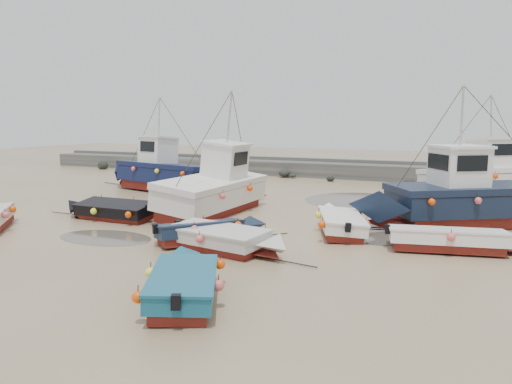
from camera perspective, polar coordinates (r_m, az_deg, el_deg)
ground at (r=20.71m, az=-3.66°, el=-5.09°), size 120.00×120.00×0.00m
seawall at (r=41.12m, az=10.72°, el=2.40°), size 60.00×4.92×1.50m
puddle_a at (r=21.36m, az=-16.86°, el=-5.02°), size 4.21×4.21×0.01m
puddle_b at (r=21.22m, az=13.81°, el=-4.98°), size 3.69×3.69×0.01m
puddle_c at (r=28.47m, az=-13.32°, el=-1.58°), size 3.79×3.79×0.01m
puddle_d at (r=30.14m, az=11.72°, el=-0.98°), size 6.41×6.41×0.01m
dinghy_1 at (r=19.64m, az=-5.43°, el=-4.20°), size 4.27×4.62×1.43m
dinghy_2 at (r=13.82m, az=-8.24°, el=-9.73°), size 3.40×5.58×1.43m
dinghy_3 at (r=19.62m, az=22.08°, el=-4.85°), size 6.43×2.58×1.43m
dinghy_4 at (r=25.13m, az=-16.38°, el=-1.76°), size 6.27×2.08×1.43m
dinghy_5 at (r=18.30m, az=-3.50°, el=-5.15°), size 6.12×2.71×1.43m
dinghy_6 at (r=21.62m, az=9.50°, el=-3.14°), size 3.19×5.96×1.43m
cabin_boat_0 at (r=34.10m, az=-10.91°, el=2.35°), size 10.69×4.76×6.22m
cabin_boat_1 at (r=25.79m, az=-4.49°, el=0.57°), size 3.15×10.56×6.22m
cabin_boat_2 at (r=24.44m, az=22.89°, el=-0.56°), size 10.24×7.46×6.22m
cabin_boat_3 at (r=33.33m, az=24.98°, el=1.63°), size 8.55×7.15×6.22m
person at (r=29.79m, az=-4.72°, el=-0.95°), size 0.77×0.66×1.78m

